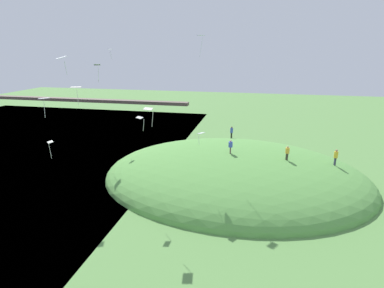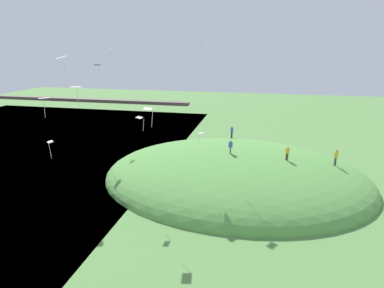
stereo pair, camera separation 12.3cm
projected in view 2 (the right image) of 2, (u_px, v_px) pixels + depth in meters
name	position (u px, v px, depth m)	size (l,w,h in m)	color
ground_plane	(178.00, 183.00, 35.16)	(160.00, 160.00, 0.00)	#598945
grass_hill	(234.00, 178.00, 36.62)	(31.47, 24.45, 7.10)	#589545
bridge_deck_far	(81.00, 100.00, 70.54)	(51.51, 1.80, 0.70)	brown
person_near_shore	(231.00, 145.00, 34.28)	(0.51, 0.51, 1.59)	brown
person_walking_path	(232.00, 131.00, 43.31)	(0.55, 0.55, 1.75)	black
person_on_hilltop	(287.00, 151.00, 32.92)	(0.61, 0.61, 1.60)	#373329
person_watching_kites	(336.00, 156.00, 33.43)	(0.53, 0.53, 1.84)	#2D2F45
kite_0	(44.00, 99.00, 27.74)	(1.06, 1.13, 1.84)	white
kite_1	(201.00, 37.00, 31.85)	(0.96, 1.03, 2.22)	white
kite_2	(98.00, 66.00, 37.97)	(0.95, 0.82, 2.22)	silver
kite_3	(140.00, 118.00, 28.45)	(0.62, 0.74, 1.43)	silver
kite_4	(50.00, 143.00, 27.37)	(0.78, 0.77, 1.69)	white
kite_5	(61.00, 58.00, 23.00)	(1.30, 1.35, 1.42)	white
kite_6	(201.00, 134.00, 28.30)	(0.74, 0.80, 1.14)	white
kite_7	(148.00, 110.00, 25.42)	(0.86, 1.11, 1.64)	white
kite_8	(110.00, 50.00, 42.00)	(0.68, 0.79, 1.42)	white
kite_9	(76.00, 88.00, 29.61)	(1.18, 1.00, 1.73)	white
mooring_post	(130.00, 199.00, 30.72)	(0.14, 0.14, 0.81)	brown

